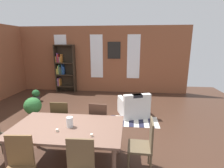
# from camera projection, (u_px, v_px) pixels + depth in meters

# --- Properties ---
(ground_plane) EXTENTS (11.35, 11.35, 0.00)m
(ground_plane) POSITION_uv_depth(u_px,v_px,m) (60.00, 146.00, 3.72)
(ground_plane) COLOR #40281D
(back_wall_brick) EXTENTS (7.94, 0.12, 2.89)m
(back_wall_brick) POSITION_uv_depth(u_px,v_px,m) (97.00, 60.00, 7.66)
(back_wall_brick) COLOR brown
(back_wall_brick) RESTS_ON ground
(window_pane_0) EXTENTS (0.55, 0.02, 1.88)m
(window_pane_0) POSITION_uv_depth(u_px,v_px,m) (61.00, 56.00, 7.72)
(window_pane_0) COLOR white
(window_pane_1) EXTENTS (0.55, 0.02, 1.88)m
(window_pane_1) POSITION_uv_depth(u_px,v_px,m) (97.00, 57.00, 7.55)
(window_pane_1) COLOR white
(window_pane_2) EXTENTS (0.55, 0.02, 1.88)m
(window_pane_2) POSITION_uv_depth(u_px,v_px,m) (133.00, 57.00, 7.39)
(window_pane_2) COLOR white
(dining_table) EXTENTS (1.92, 1.09, 0.76)m
(dining_table) POSITION_uv_depth(u_px,v_px,m) (68.00, 131.00, 3.00)
(dining_table) COLOR brown
(dining_table) RESTS_ON ground
(vase_on_table) EXTENTS (0.11, 0.11, 0.18)m
(vase_on_table) POSITION_uv_depth(u_px,v_px,m) (70.00, 122.00, 2.95)
(vase_on_table) COLOR silver
(vase_on_table) RESTS_ON dining_table
(tealight_candle_0) EXTENTS (0.04, 0.04, 0.04)m
(tealight_candle_0) POSITION_uv_depth(u_px,v_px,m) (92.00, 135.00, 2.66)
(tealight_candle_0) COLOR silver
(tealight_candle_0) RESTS_ON dining_table
(tealight_candle_1) EXTENTS (0.04, 0.04, 0.05)m
(tealight_candle_1) POSITION_uv_depth(u_px,v_px,m) (57.00, 130.00, 2.81)
(tealight_candle_1) COLOR silver
(tealight_candle_1) RESTS_ON dining_table
(dining_chair_far_left) EXTENTS (0.41, 0.41, 0.95)m
(dining_chair_far_left) POSITION_uv_depth(u_px,v_px,m) (62.00, 119.00, 3.82)
(dining_chair_far_left) COLOR #3F321A
(dining_chair_far_left) RESTS_ON ground
(dining_chair_far_right) EXTENTS (0.44, 0.44, 0.95)m
(dining_chair_far_right) POSITION_uv_depth(u_px,v_px,m) (99.00, 121.00, 3.74)
(dining_chair_far_right) COLOR #4B3124
(dining_chair_far_right) RESTS_ON ground
(dining_chair_head_right) EXTENTS (0.41, 0.41, 0.95)m
(dining_chair_head_right) POSITION_uv_depth(u_px,v_px,m) (144.00, 144.00, 2.90)
(dining_chair_head_right) COLOR brown
(dining_chair_head_right) RESTS_ON ground
(dining_chair_near_left) EXTENTS (0.43, 0.43, 0.95)m
(dining_chair_near_left) POSITION_uv_depth(u_px,v_px,m) (17.00, 168.00, 2.33)
(dining_chair_near_left) COLOR brown
(dining_chair_near_left) RESTS_ON ground
(bookshelf_tall) EXTENTS (0.87, 0.32, 2.11)m
(bookshelf_tall) POSITION_uv_depth(u_px,v_px,m) (64.00, 68.00, 7.65)
(bookshelf_tall) COLOR #2D2319
(bookshelf_tall) RESTS_ON ground
(armchair_white) EXTENTS (1.01, 1.01, 0.75)m
(armchair_white) POSITION_uv_depth(u_px,v_px,m) (134.00, 107.00, 5.23)
(armchair_white) COLOR silver
(armchair_white) RESTS_ON ground
(potted_plant_by_shelf) EXTENTS (0.28, 0.28, 0.45)m
(potted_plant_by_shelf) POSITION_uv_depth(u_px,v_px,m) (36.00, 95.00, 6.53)
(potted_plant_by_shelf) COLOR #333338
(potted_plant_by_shelf) RESTS_ON ground
(potted_plant_window) EXTENTS (0.50, 0.50, 0.62)m
(potted_plant_window) POSITION_uv_depth(u_px,v_px,m) (33.00, 107.00, 5.05)
(potted_plant_window) COLOR silver
(potted_plant_window) RESTS_ON ground
(striped_rug) EXTENTS (1.37, 0.71, 0.01)m
(striped_rug) POSITION_uv_depth(u_px,v_px,m) (134.00, 121.00, 4.87)
(striped_rug) COLOR #1E1E33
(striped_rug) RESTS_ON ground
(framed_picture) EXTENTS (0.56, 0.03, 0.72)m
(framed_picture) POSITION_uv_depth(u_px,v_px,m) (114.00, 50.00, 7.41)
(framed_picture) COLOR black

